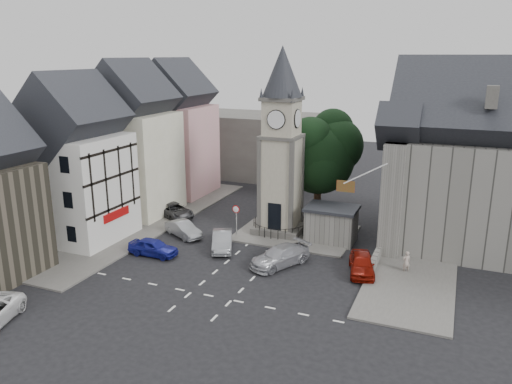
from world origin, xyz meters
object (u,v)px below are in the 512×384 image
at_px(car_west_blue, 153,247).
at_px(car_east_red, 362,264).
at_px(stone_shelter, 331,224).
at_px(clock_tower, 281,143).
at_px(pedestrian, 406,262).

relative_size(car_west_blue, car_east_red, 0.94).
relative_size(stone_shelter, car_east_red, 0.99).
bearing_deg(car_west_blue, car_east_red, -79.85).
xyz_separation_m(car_west_blue, car_east_red, (16.00, 2.99, 0.05)).
xyz_separation_m(clock_tower, car_west_blue, (-7.50, -9.03, -7.43)).
distance_m(clock_tower, pedestrian, 14.41).
bearing_deg(pedestrian, car_east_red, -13.26).
height_order(clock_tower, car_east_red, clock_tower).
relative_size(stone_shelter, car_west_blue, 1.06).
bearing_deg(car_east_red, car_west_blue, 176.37).
relative_size(clock_tower, car_west_blue, 4.00).
bearing_deg(stone_shelter, car_west_blue, -145.22).
bearing_deg(car_west_blue, pedestrian, -77.65).
xyz_separation_m(stone_shelter, car_west_blue, (-12.30, -8.54, -0.86)).
bearing_deg(stone_shelter, pedestrian, -32.31).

